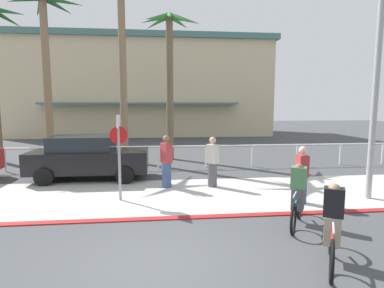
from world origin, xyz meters
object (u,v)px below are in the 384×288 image
(palm_tree_3, at_px, (121,30))
(cyclist_red_0, at_px, (332,226))
(palm_tree_2, at_px, (45,41))
(pedestrian_2, at_px, (302,177))
(stop_sign_bike_lane, at_px, (119,145))
(cyclist_teal_1, at_px, (298,196))
(pedestrian_1, at_px, (166,163))
(car_black_1, at_px, (88,157))
(pedestrian_0, at_px, (212,164))
(palm_tree_4, at_px, (169,50))
(streetlight_curb, at_px, (384,54))

(palm_tree_3, height_order, cyclist_red_0, palm_tree_3)
(palm_tree_2, xyz_separation_m, pedestrian_2, (9.41, -7.50, -5.11))
(palm_tree_3, xyz_separation_m, cyclist_red_0, (4.85, -10.86, -5.76))
(stop_sign_bike_lane, bearing_deg, cyclist_teal_1, -27.54)
(palm_tree_3, bearing_deg, cyclist_red_0, -65.91)
(stop_sign_bike_lane, relative_size, pedestrian_1, 1.40)
(car_black_1, xyz_separation_m, cyclist_red_0, (5.79, -7.06, -0.18))
(palm_tree_3, relative_size, pedestrian_1, 5.01)
(pedestrian_0, relative_size, pedestrian_1, 0.96)
(palm_tree_4, relative_size, pedestrian_2, 4.46)
(stop_sign_bike_lane, bearing_deg, palm_tree_4, 76.40)
(car_black_1, distance_m, pedestrian_2, 7.75)
(cyclist_red_0, height_order, cyclist_teal_1, same)
(palm_tree_2, bearing_deg, pedestrian_0, -37.00)
(pedestrian_0, bearing_deg, palm_tree_2, 143.00)
(cyclist_red_0, bearing_deg, pedestrian_2, 73.22)
(palm_tree_4, bearing_deg, palm_tree_2, -174.85)
(stop_sign_bike_lane, height_order, streetlight_curb, streetlight_curb)
(palm_tree_2, height_order, palm_tree_3, palm_tree_3)
(car_black_1, bearing_deg, palm_tree_2, 124.58)
(pedestrian_2, bearing_deg, cyclist_teal_1, -118.22)
(palm_tree_3, distance_m, palm_tree_4, 2.52)
(car_black_1, bearing_deg, stop_sign_bike_lane, -61.87)
(cyclist_teal_1, distance_m, pedestrian_0, 3.87)
(stop_sign_bike_lane, relative_size, car_black_1, 0.58)
(streetlight_curb, relative_size, car_black_1, 1.70)
(stop_sign_bike_lane, height_order, car_black_1, stop_sign_bike_lane)
(palm_tree_4, xyz_separation_m, pedestrian_0, (1.28, -5.93, -4.86))
(car_black_1, relative_size, pedestrian_0, 2.49)
(palm_tree_4, height_order, pedestrian_2, palm_tree_4)
(car_black_1, height_order, pedestrian_1, pedestrian_1)
(palm_tree_4, bearing_deg, pedestrian_0, -77.85)
(cyclist_teal_1, bearing_deg, stop_sign_bike_lane, 152.46)
(palm_tree_2, xyz_separation_m, cyclist_red_0, (8.40, -10.85, -5.19))
(streetlight_curb, distance_m, palm_tree_2, 13.97)
(streetlight_curb, bearing_deg, pedestrian_2, -179.91)
(car_black_1, xyz_separation_m, pedestrian_2, (6.80, -3.71, -0.09))
(streetlight_curb, relative_size, pedestrian_0, 4.25)
(car_black_1, bearing_deg, cyclist_teal_1, -40.94)
(palm_tree_2, xyz_separation_m, cyclist_teal_1, (8.61, -8.99, -5.19))
(palm_tree_2, bearing_deg, streetlight_curb, -32.67)
(cyclist_red_0, distance_m, pedestrian_0, 5.59)
(palm_tree_2, bearing_deg, car_black_1, -55.42)
(stop_sign_bike_lane, height_order, palm_tree_4, palm_tree_4)
(stop_sign_bike_lane, xyz_separation_m, cyclist_teal_1, (4.46, -2.33, -0.98))
(stop_sign_bike_lane, xyz_separation_m, pedestrian_0, (3.02, 1.26, -0.86))
(streetlight_curb, xyz_separation_m, cyclist_teal_1, (-3.08, -1.50, -3.58))
(pedestrian_1, bearing_deg, pedestrian_0, -2.24)
(palm_tree_2, bearing_deg, stop_sign_bike_lane, -58.10)
(palm_tree_4, bearing_deg, cyclist_teal_1, -74.04)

